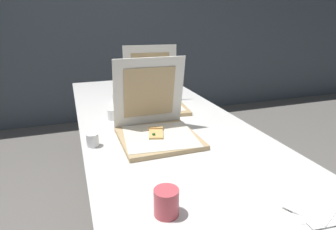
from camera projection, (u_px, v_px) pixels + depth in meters
The scene contains 9 objects.
wall_back at pixel (104, 18), 3.52m from camera, with size 10.00×0.10×2.60m, color #4C5660.
table at pixel (156, 123), 1.78m from camera, with size 0.92×2.26×0.73m.
pizza_box_front at pixel (156, 127), 1.44m from camera, with size 0.38×0.38×0.39m.
pizza_box_middle at pixel (155, 99), 1.92m from camera, with size 0.41×0.43×0.40m.
cup_white_mid at pixel (112, 114), 1.70m from camera, with size 0.06×0.06×0.06m, color white.
cup_white_near_left at pixel (93, 140), 1.35m from camera, with size 0.06×0.06×0.06m, color white.
cup_white_far at pixel (117, 98), 2.04m from camera, with size 0.06×0.06×0.06m, color white.
cup_printed_front at pixel (166, 202), 0.88m from camera, with size 0.08×0.08×0.09m, color #D14C56.
napkin_pile at pixel (313, 209), 0.91m from camera, with size 0.18×0.19×0.01m.
Camera 1 is at (-0.48, -0.98, 1.32)m, focal length 30.61 mm.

